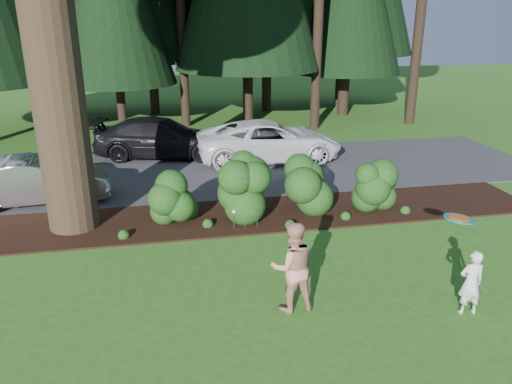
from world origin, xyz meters
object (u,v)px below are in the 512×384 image
child (471,283)px  adult (292,267)px  car_dark_suv (162,138)px  frisbee (459,218)px  car_silver_wagon (36,181)px  car_white_suv (270,141)px

child → adult: bearing=-10.5°
car_dark_suv → frisbee: frisbee is taller
child → car_dark_suv: bearing=-62.4°
car_silver_wagon → car_white_suv: 8.14m
car_silver_wagon → adult: 8.84m
car_dark_suv → car_silver_wagon: bearing=150.7°
car_dark_suv → frisbee: bearing=-146.3°
car_silver_wagon → adult: bearing=-144.7°
car_white_suv → car_dark_suv: size_ratio=1.06×
car_silver_wagon → car_white_suv: car_white_suv is taller
adult → car_silver_wagon: bearing=-50.2°
child → adult: (-3.15, 0.78, 0.24)m
car_white_suv → adult: 9.89m
car_silver_wagon → car_white_suv: (7.54, 3.06, 0.07)m
car_dark_suv → frisbee: (4.98, -11.65, 1.10)m
car_dark_suv → adult: bearing=-158.3°
car_dark_suv → child: car_dark_suv is taller
child → adult: 3.25m
car_silver_wagon → child: (8.94, -7.45, -0.07)m
car_dark_suv → child: (5.31, -11.80, -0.13)m
child → adult: adult is taller
car_white_suv → child: bearing=-172.9°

